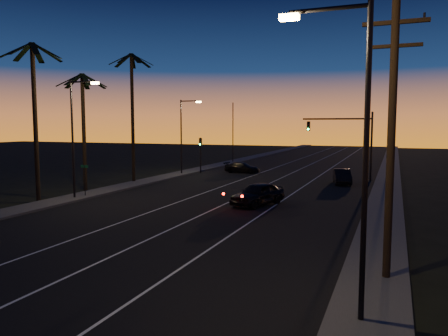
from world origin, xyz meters
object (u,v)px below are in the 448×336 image
at_px(cross_car, 242,168).
at_px(utility_pole, 391,135).
at_px(signal_mast, 348,134).
at_px(lead_car, 258,194).
at_px(right_car, 342,177).

bearing_deg(cross_car, utility_pole, -62.60).
xyz_separation_m(signal_mast, cross_car, (-12.22, 2.20, -4.15)).
distance_m(signal_mast, lead_car, 18.19).
bearing_deg(lead_car, signal_mast, 75.83).
distance_m(utility_pole, signal_mast, 30.33).
xyz_separation_m(utility_pole, right_car, (-4.52, 26.51, -4.60)).
xyz_separation_m(utility_pole, cross_car, (-16.69, 32.20, -4.69)).
height_order(utility_pole, cross_car, utility_pole).
xyz_separation_m(lead_car, cross_car, (-7.88, 19.42, -0.18)).
bearing_deg(signal_mast, utility_pole, -81.53).
distance_m(right_car, cross_car, 13.43).
relative_size(utility_pole, signal_mast, 1.41).
relative_size(signal_mast, lead_car, 1.29).
relative_size(utility_pole, cross_car, 2.33).
height_order(utility_pole, signal_mast, utility_pole).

